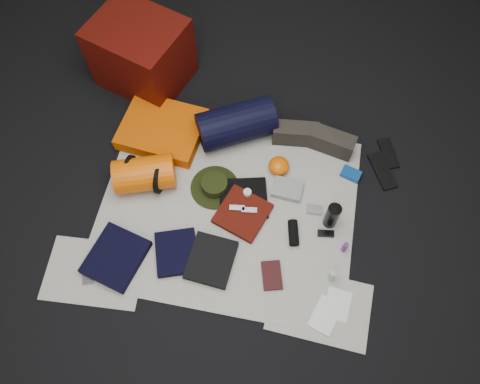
% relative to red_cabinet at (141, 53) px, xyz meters
% --- Properties ---
extents(floor, '(4.50, 4.50, 0.02)m').
position_rel_red_cabinet_xyz_m(floor, '(0.79, -0.94, -0.25)').
color(floor, black).
rests_on(floor, ground).
extents(newspaper_mat, '(1.60, 1.30, 0.01)m').
position_rel_red_cabinet_xyz_m(newspaper_mat, '(0.79, -0.94, -0.24)').
color(newspaper_mat, beige).
rests_on(newspaper_mat, floor).
extents(newspaper_sheet_front_left, '(0.61, 0.44, 0.00)m').
position_rel_red_cabinet_xyz_m(newspaper_sheet_front_left, '(0.09, -1.49, -0.24)').
color(newspaper_sheet_front_left, beige).
rests_on(newspaper_sheet_front_left, floor).
extents(newspaper_sheet_front_right, '(0.60, 0.43, 0.00)m').
position_rel_red_cabinet_xyz_m(newspaper_sheet_front_right, '(1.44, -1.44, -0.24)').
color(newspaper_sheet_front_right, beige).
rests_on(newspaper_sheet_front_right, floor).
extents(red_cabinet, '(0.71, 0.65, 0.49)m').
position_rel_red_cabinet_xyz_m(red_cabinet, '(0.00, 0.00, 0.00)').
color(red_cabinet, '#480A05').
rests_on(red_cabinet, floor).
extents(sleeping_pad, '(0.58, 0.49, 0.10)m').
position_rel_red_cabinet_xyz_m(sleeping_pad, '(0.25, -0.46, -0.19)').
color(sleeping_pad, '#DA5402').
rests_on(sleeping_pad, newspaper_mat).
extents(stuff_sack, '(0.43, 0.33, 0.22)m').
position_rel_red_cabinet_xyz_m(stuff_sack, '(0.24, -0.85, -0.13)').
color(stuff_sack, '#E25703').
rests_on(stuff_sack, newspaper_mat).
extents(sack_strap_left, '(0.02, 0.22, 0.22)m').
position_rel_red_cabinet_xyz_m(sack_strap_left, '(0.14, -0.85, -0.13)').
color(sack_strap_left, black).
rests_on(sack_strap_left, newspaper_mat).
extents(sack_strap_right, '(0.03, 0.22, 0.22)m').
position_rel_red_cabinet_xyz_m(sack_strap_right, '(0.34, -0.85, -0.13)').
color(sack_strap_right, black).
rests_on(sack_strap_right, newspaper_mat).
extents(navy_duffel, '(0.57, 0.47, 0.26)m').
position_rel_red_cabinet_xyz_m(navy_duffel, '(0.74, -0.38, -0.11)').
color(navy_duffel, black).
rests_on(navy_duffel, newspaper_mat).
extents(boonie_brim, '(0.37, 0.37, 0.01)m').
position_rel_red_cabinet_xyz_m(boonie_brim, '(0.68, -0.80, -0.23)').
color(boonie_brim, black).
rests_on(boonie_brim, newspaper_mat).
extents(boonie_crown, '(0.17, 0.17, 0.08)m').
position_rel_red_cabinet_xyz_m(boonie_crown, '(0.68, -0.80, -0.19)').
color(boonie_crown, black).
rests_on(boonie_crown, boonie_brim).
extents(hiking_boot_left, '(0.31, 0.14, 0.15)m').
position_rel_red_cabinet_xyz_m(hiking_boot_left, '(1.14, -0.34, -0.16)').
color(hiking_boot_left, '#2C2722').
rests_on(hiking_boot_left, newspaper_mat).
extents(hiking_boot_right, '(0.32, 0.18, 0.15)m').
position_rel_red_cabinet_xyz_m(hiking_boot_right, '(1.38, -0.36, -0.16)').
color(hiking_boot_right, '#2C2722').
rests_on(hiking_boot_right, newspaper_mat).
extents(flip_flop_left, '(0.22, 0.29, 0.02)m').
position_rel_red_cabinet_xyz_m(flip_flop_left, '(1.75, -0.47, -0.24)').
color(flip_flop_left, black).
rests_on(flip_flop_left, floor).
extents(flip_flop_right, '(0.16, 0.25, 0.01)m').
position_rel_red_cabinet_xyz_m(flip_flop_right, '(1.78, -0.33, -0.24)').
color(flip_flop_right, black).
rests_on(flip_flop_right, floor).
extents(trousers_navy_a, '(0.38, 0.41, 0.05)m').
position_rel_red_cabinet_xyz_m(trousers_navy_a, '(0.20, -1.39, -0.21)').
color(trousers_navy_a, black).
rests_on(trousers_navy_a, newspaper_mat).
extents(trousers_navy_b, '(0.32, 0.34, 0.04)m').
position_rel_red_cabinet_xyz_m(trousers_navy_b, '(0.55, -1.29, -0.22)').
color(trousers_navy_b, black).
rests_on(trousers_navy_b, newspaper_mat).
extents(trousers_charcoal, '(0.29, 0.32, 0.05)m').
position_rel_red_cabinet_xyz_m(trousers_charcoal, '(0.77, -1.29, -0.21)').
color(trousers_charcoal, black).
rests_on(trousers_charcoal, newspaper_mat).
extents(black_tshirt, '(0.36, 0.35, 0.03)m').
position_rel_red_cabinet_xyz_m(black_tshirt, '(0.88, -0.85, -0.22)').
color(black_tshirt, black).
rests_on(black_tshirt, newspaper_mat).
extents(red_shirt, '(0.37, 0.37, 0.04)m').
position_rel_red_cabinet_xyz_m(red_shirt, '(0.90, -0.96, -0.22)').
color(red_shirt, '#490F08').
rests_on(red_shirt, newspaper_mat).
extents(orange_stuff_sack, '(0.14, 0.14, 0.09)m').
position_rel_red_cabinet_xyz_m(orange_stuff_sack, '(1.07, -0.59, -0.19)').
color(orange_stuff_sack, '#E25703').
rests_on(orange_stuff_sack, newspaper_mat).
extents(first_aid_pouch, '(0.20, 0.15, 0.05)m').
position_rel_red_cabinet_xyz_m(first_aid_pouch, '(1.15, -0.74, -0.21)').
color(first_aid_pouch, gray).
rests_on(first_aid_pouch, newspaper_mat).
extents(water_bottle, '(0.10, 0.10, 0.21)m').
position_rel_red_cabinet_xyz_m(water_bottle, '(1.44, -0.91, -0.13)').
color(water_bottle, black).
rests_on(water_bottle, newspaper_mat).
extents(speaker, '(0.09, 0.17, 0.06)m').
position_rel_red_cabinet_xyz_m(speaker, '(1.23, -1.03, -0.21)').
color(speaker, black).
rests_on(speaker, newspaper_mat).
extents(compact_camera, '(0.09, 0.06, 0.04)m').
position_rel_red_cabinet_xyz_m(compact_camera, '(1.33, -0.85, -0.22)').
color(compact_camera, '#A0A0A4').
rests_on(compact_camera, newspaper_mat).
extents(cyan_case, '(0.14, 0.11, 0.04)m').
position_rel_red_cabinet_xyz_m(cyan_case, '(1.54, -0.55, -0.22)').
color(cyan_case, navy).
rests_on(cyan_case, newspaper_mat).
extents(toiletry_purple, '(0.04, 0.04, 0.09)m').
position_rel_red_cabinet_xyz_m(toiletry_purple, '(1.54, -1.07, -0.19)').
color(toiletry_purple, '#562474').
rests_on(toiletry_purple, newspaper_mat).
extents(toiletry_clear, '(0.04, 0.04, 0.11)m').
position_rel_red_cabinet_xyz_m(toiletry_clear, '(1.49, -1.26, -0.18)').
color(toiletry_clear, '#9EA39F').
rests_on(toiletry_clear, newspaper_mat).
extents(paperback_book, '(0.16, 0.20, 0.02)m').
position_rel_red_cabinet_xyz_m(paperback_book, '(1.14, -1.31, -0.23)').
color(paperback_book, black).
rests_on(paperback_book, newspaper_mat).
extents(map_booklet, '(0.20, 0.24, 0.01)m').
position_rel_red_cabinet_xyz_m(map_booklet, '(1.48, -1.49, -0.23)').
color(map_booklet, white).
rests_on(map_booklet, newspaper_mat).
extents(map_printout, '(0.16, 0.20, 0.01)m').
position_rel_red_cabinet_xyz_m(map_printout, '(1.54, -1.41, -0.23)').
color(map_printout, white).
rests_on(map_printout, newspaper_mat).
extents(sunglasses, '(0.10, 0.05, 0.03)m').
position_rel_red_cabinet_xyz_m(sunglasses, '(1.43, -0.99, -0.22)').
color(sunglasses, black).
rests_on(sunglasses, newspaper_mat).
extents(key_cluster, '(0.08, 0.08, 0.01)m').
position_rel_red_cabinet_xyz_m(key_cluster, '(0.08, -1.54, -0.23)').
color(key_cluster, '#A0A0A4').
rests_on(key_cluster, newspaper_mat).
extents(tape_roll, '(0.05, 0.05, 0.04)m').
position_rel_red_cabinet_xyz_m(tape_roll, '(0.90, -0.82, -0.19)').
color(tape_roll, silver).
rests_on(tape_roll, black_tshirt).
extents(energy_bar_a, '(0.10, 0.05, 0.01)m').
position_rel_red_cabinet_xyz_m(energy_bar_a, '(0.86, -0.94, -0.19)').
color(energy_bar_a, '#A0A0A4').
rests_on(energy_bar_a, red_shirt).
extents(energy_bar_b, '(0.10, 0.05, 0.01)m').
position_rel_red_cabinet_xyz_m(energy_bar_b, '(0.94, -0.94, -0.19)').
color(energy_bar_b, '#A0A0A4').
rests_on(energy_bar_b, red_shirt).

